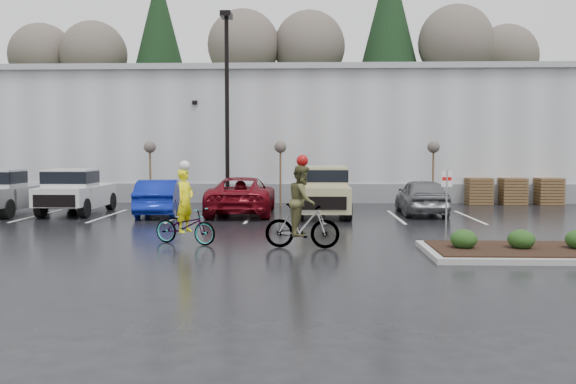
{
  "coord_description": "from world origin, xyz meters",
  "views": [
    {
      "loc": [
        -0.08,
        -17.07,
        2.77
      ],
      "look_at": [
        -0.81,
        3.99,
        1.3
      ],
      "focal_mm": 38.0,
      "sensor_mm": 36.0,
      "label": 1
    }
  ],
  "objects_px": {
    "lamppost": "(227,88)",
    "cyclist_hivis": "(185,218)",
    "sapling_west": "(150,150)",
    "fire_lane_sign": "(447,198)",
    "car_blue": "(160,197)",
    "sapling_mid": "(280,150)",
    "sapling_east": "(433,150)",
    "suv_tan": "(323,191)",
    "cyclist_olive": "(302,215)",
    "pallet_stack_b": "(512,191)",
    "pallet_stack_a": "(478,191)",
    "car_grey": "(422,196)",
    "pallet_stack_c": "(548,191)",
    "pickup_silver": "(7,191)",
    "car_red": "(242,195)",
    "pickup_white": "(79,191)"
  },
  "relations": [
    {
      "from": "pallet_stack_b",
      "to": "pallet_stack_c",
      "type": "bearing_deg",
      "value": 0.0
    },
    {
      "from": "sapling_west",
      "to": "pickup_silver",
      "type": "xyz_separation_m",
      "value": [
        -5.02,
        -4.5,
        -1.75
      ]
    },
    {
      "from": "cyclist_hivis",
      "to": "pallet_stack_b",
      "type": "bearing_deg",
      "value": -24.28
    },
    {
      "from": "pallet_stack_c",
      "to": "cyclist_olive",
      "type": "distance_m",
      "value": 18.67
    },
    {
      "from": "pallet_stack_b",
      "to": "cyclist_hivis",
      "type": "xyz_separation_m",
      "value": [
        -13.91,
        -13.42,
        0.08
      ]
    },
    {
      "from": "car_grey",
      "to": "cyclist_olive",
      "type": "distance_m",
      "value": 10.41
    },
    {
      "from": "cyclist_hivis",
      "to": "cyclist_olive",
      "type": "bearing_deg",
      "value": -78.82
    },
    {
      "from": "lamppost",
      "to": "pallet_stack_a",
      "type": "relative_size",
      "value": 6.83
    },
    {
      "from": "pallet_stack_c",
      "to": "car_red",
      "type": "distance_m",
      "value": 15.81
    },
    {
      "from": "sapling_east",
      "to": "pickup_silver",
      "type": "xyz_separation_m",
      "value": [
        -19.02,
        -4.5,
        -1.75
      ]
    },
    {
      "from": "sapling_mid",
      "to": "sapling_east",
      "type": "height_order",
      "value": "same"
    },
    {
      "from": "sapling_east",
      "to": "pallet_stack_b",
      "type": "xyz_separation_m",
      "value": [
        4.2,
        1.0,
        -2.05
      ]
    },
    {
      "from": "pallet_stack_c",
      "to": "pallet_stack_b",
      "type": "bearing_deg",
      "value": 180.0
    },
    {
      "from": "lamppost",
      "to": "pickup_silver",
      "type": "height_order",
      "value": "lamppost"
    },
    {
      "from": "car_blue",
      "to": "car_red",
      "type": "xyz_separation_m",
      "value": [
        3.44,
        0.53,
        0.05
      ]
    },
    {
      "from": "sapling_east",
      "to": "pallet_stack_c",
      "type": "distance_m",
      "value": 6.42
    },
    {
      "from": "car_blue",
      "to": "cyclist_hivis",
      "type": "bearing_deg",
      "value": 102.22
    },
    {
      "from": "sapling_west",
      "to": "cyclist_hivis",
      "type": "height_order",
      "value": "sapling_west"
    },
    {
      "from": "suv_tan",
      "to": "cyclist_olive",
      "type": "height_order",
      "value": "cyclist_olive"
    },
    {
      "from": "cyclist_hivis",
      "to": "sapling_mid",
      "type": "bearing_deg",
      "value": 11.65
    },
    {
      "from": "pallet_stack_a",
      "to": "sapling_west",
      "type": "bearing_deg",
      "value": -176.53
    },
    {
      "from": "sapling_mid",
      "to": "suv_tan",
      "type": "distance_m",
      "value": 5.31
    },
    {
      "from": "cyclist_olive",
      "to": "cyclist_hivis",
      "type": "bearing_deg",
      "value": 84.73
    },
    {
      "from": "car_blue",
      "to": "car_grey",
      "type": "xyz_separation_m",
      "value": [
        11.15,
        0.67,
        0.02
      ]
    },
    {
      "from": "pallet_stack_c",
      "to": "pickup_silver",
      "type": "bearing_deg",
      "value": -167.61
    },
    {
      "from": "sapling_west",
      "to": "pallet_stack_a",
      "type": "xyz_separation_m",
      "value": [
        16.5,
        1.0,
        -2.05
      ]
    },
    {
      "from": "sapling_mid",
      "to": "pickup_white",
      "type": "height_order",
      "value": "sapling_mid"
    },
    {
      "from": "pallet_stack_b",
      "to": "cyclist_olive",
      "type": "height_order",
      "value": "cyclist_olive"
    },
    {
      "from": "sapling_west",
      "to": "car_blue",
      "type": "bearing_deg",
      "value": -70.93
    },
    {
      "from": "sapling_west",
      "to": "pallet_stack_a",
      "type": "relative_size",
      "value": 2.37
    },
    {
      "from": "car_grey",
      "to": "cyclist_hivis",
      "type": "xyz_separation_m",
      "value": [
        -8.46,
        -8.48,
        -0.02
      ]
    },
    {
      "from": "sapling_west",
      "to": "fire_lane_sign",
      "type": "relative_size",
      "value": 1.45
    },
    {
      "from": "lamppost",
      "to": "pickup_silver",
      "type": "bearing_deg",
      "value": -158.81
    },
    {
      "from": "car_blue",
      "to": "suv_tan",
      "type": "xyz_separation_m",
      "value": [
        6.89,
        -0.0,
        0.27
      ]
    },
    {
      "from": "sapling_east",
      "to": "cyclist_hivis",
      "type": "relative_size",
      "value": 1.3
    },
    {
      "from": "pallet_stack_c",
      "to": "cyclist_hivis",
      "type": "relative_size",
      "value": 0.55
    },
    {
      "from": "fire_lane_sign",
      "to": "cyclist_hivis",
      "type": "xyz_separation_m",
      "value": [
        -7.51,
        0.38,
        -0.65
      ]
    },
    {
      "from": "pallet_stack_a",
      "to": "suv_tan",
      "type": "height_order",
      "value": "suv_tan"
    },
    {
      "from": "car_blue",
      "to": "car_red",
      "type": "bearing_deg",
      "value": -178.1
    },
    {
      "from": "pallet_stack_b",
      "to": "cyclist_olive",
      "type": "xyz_separation_m",
      "value": [
        -10.47,
        -14.07,
        0.27
      ]
    },
    {
      "from": "sapling_mid",
      "to": "pallet_stack_a",
      "type": "height_order",
      "value": "sapling_mid"
    },
    {
      "from": "pickup_silver",
      "to": "suv_tan",
      "type": "bearing_deg",
      "value": -0.53
    },
    {
      "from": "fire_lane_sign",
      "to": "pickup_silver",
      "type": "bearing_deg",
      "value": 153.72
    },
    {
      "from": "lamppost",
      "to": "cyclist_hivis",
      "type": "xyz_separation_m",
      "value": [
        0.29,
        -11.42,
        -4.93
      ]
    },
    {
      "from": "suv_tan",
      "to": "car_grey",
      "type": "height_order",
      "value": "suv_tan"
    },
    {
      "from": "car_blue",
      "to": "pallet_stack_c",
      "type": "bearing_deg",
      "value": -169.82
    },
    {
      "from": "sapling_east",
      "to": "cyclist_hivis",
      "type": "distance_m",
      "value": 15.89
    },
    {
      "from": "cyclist_olive",
      "to": "pallet_stack_c",
      "type": "bearing_deg",
      "value": -35.8
    },
    {
      "from": "fire_lane_sign",
      "to": "car_blue",
      "type": "distance_m",
      "value": 13.1
    },
    {
      "from": "lamppost",
      "to": "sapling_east",
      "type": "xyz_separation_m",
      "value": [
        10.0,
        1.0,
        -2.96
      ]
    }
  ]
}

